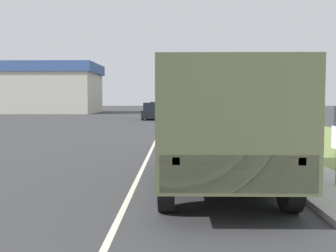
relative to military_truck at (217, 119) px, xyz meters
The scene contains 11 objects.
ground_plane 30.67m from the military_truck, 93.70° to the left, with size 180.00×180.00×0.00m, color #38383A.
lane_centre_stripe 30.67m from the military_truck, 93.70° to the left, with size 0.12×120.00×0.00m.
sidewalk_right 30.71m from the military_truck, 85.28° to the left, with size 1.80×120.00×0.12m.
grass_strip_right 31.38m from the military_truck, 77.23° to the left, with size 7.00×120.00×0.02m.
military_truck is the anchor object (origin of this frame).
car_nearest_ahead 12.77m from the military_truck, 91.30° to the left, with size 1.88×4.83×1.62m.
car_second_ahead 25.02m from the military_truck, 91.00° to the left, with size 1.94×4.51×1.70m.
car_third_ahead 32.92m from the military_truck, 95.96° to the left, with size 1.78×4.41×1.73m.
car_fourth_ahead 40.96m from the military_truck, 90.27° to the left, with size 1.75×4.73×1.56m.
car_farthest_ahead 57.06m from the military_truck, 94.17° to the left, with size 1.86×4.41×1.64m.
building_distant 58.20m from the military_truck, 112.84° to the left, with size 19.75×12.24×7.38m.
Camera 1 is at (0.99, -0.58, 2.10)m, focal length 45.00 mm.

